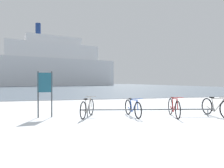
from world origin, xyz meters
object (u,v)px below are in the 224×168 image
(info_sign, at_px, (45,87))
(ferry_ship, at_px, (56,66))
(bicycle_0, at_px, (87,108))
(bicycle_2, at_px, (174,107))
(bicycle_1, at_px, (133,108))
(bicycle_3, at_px, (216,107))

(info_sign, relative_size, ferry_ship, 0.04)
(bicycle_0, xyz_separation_m, ferry_ship, (-3.33, 67.24, 6.81))
(bicycle_0, xyz_separation_m, bicycle_2, (3.29, -0.73, 0.01))
(bicycle_0, height_order, bicycle_1, bicycle_0)
(bicycle_3, relative_size, info_sign, 1.01)
(bicycle_0, relative_size, ferry_ship, 0.04)
(bicycle_2, distance_m, info_sign, 5.06)
(bicycle_0, bearing_deg, info_sign, 168.88)
(bicycle_3, bearing_deg, bicycle_1, 165.87)
(bicycle_0, relative_size, bicycle_3, 0.87)
(bicycle_1, bearing_deg, bicycle_3, -14.13)
(bicycle_2, xyz_separation_m, bicycle_3, (1.59, -0.39, 0.00))
(info_sign, bearing_deg, bicycle_2, -12.04)
(bicycle_0, distance_m, info_sign, 1.82)
(info_sign, bearing_deg, bicycle_0, -11.12)
(bicycle_1, relative_size, bicycle_3, 0.92)
(bicycle_0, bearing_deg, ferry_ship, 92.83)
(bicycle_0, bearing_deg, bicycle_3, -12.92)
(bicycle_1, relative_size, bicycle_2, 0.96)
(info_sign, bearing_deg, bicycle_1, -10.90)
(bicycle_2, distance_m, bicycle_3, 1.64)
(info_sign, distance_m, ferry_ship, 67.22)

